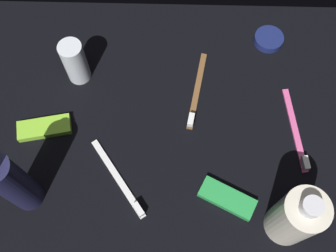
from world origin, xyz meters
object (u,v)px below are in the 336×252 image
Objects in this scene: lotion_bottle at (13,183)px; cream_tin_left at (269,39)px; deodorant_stick at (75,62)px; toothbrush_white at (121,182)px; snack_bar_lime at (44,130)px; toothbrush_pink at (297,134)px; snack_bar_green at (227,198)px; bodywash_bottle at (296,217)px; toothbrush_brown at (196,94)px.

cream_tin_left is (-46.95, -35.83, -8.37)cm from lotion_bottle.
deodorant_stick is 41.84cm from cream_tin_left.
toothbrush_white is 18.96cm from snack_bar_lime.
toothbrush_white is 35.70cm from toothbrush_pink.
toothbrush_pink is 49.99cm from snack_bar_lime.
lotion_bottle is 15.73cm from snack_bar_lime.
snack_bar_green is 1.00× the size of snack_bar_lime.
lotion_bottle is at bearing -5.00° from bodywash_bottle.
deodorant_stick is 0.58× the size of toothbrush_brown.
snack_bar_lime is 51.32cm from cream_tin_left.
lotion_bottle is at bearing 74.52° from snack_bar_lime.
snack_bar_lime is (-0.87, -13.23, -8.46)cm from lotion_bottle.
bodywash_bottle is 1.07× the size of toothbrush_white.
bodywash_bottle is 31.30cm from toothbrush_brown.
toothbrush_white is 1.48× the size of snack_bar_green.
toothbrush_pink is (-50.85, -13.64, -8.60)cm from lotion_bottle.
deodorant_stick reaches higher than toothbrush_brown.
snack_bar_green is (14.17, 13.30, 0.14)cm from toothbrush_pink.
toothbrush_brown is 21.50cm from toothbrush_pink.
snack_bar_lime is at bearing 26.12° from cream_tin_left.
toothbrush_pink is (-34.06, -10.70, 0.00)cm from toothbrush_white.
snack_bar_green is at bearing -23.48° from bodywash_bottle.
toothbrush_brown is 31.44cm from snack_bar_lime.
lotion_bottle reaches higher than bodywash_bottle.
bodywash_bottle reaches higher than snack_bar_green.
lotion_bottle is 53.35cm from toothbrush_pink.
toothbrush_pink is at bearing 99.98° from cream_tin_left.
cream_tin_left is at bearing -166.66° from deodorant_stick.
bodywash_bottle is 40.45cm from cream_tin_left.
deodorant_stick reaches higher than cream_tin_left.
toothbrush_white is at bearing 47.47° from cream_tin_left.
toothbrush_brown is 23.83cm from toothbrush_white.
snack_bar_green is 38.06cm from snack_bar_lime.
toothbrush_pink reaches higher than cream_tin_left.
toothbrush_brown is (-24.59, 4.19, -4.62)cm from deodorant_stick.
toothbrush_brown is 21.05cm from cream_tin_left.
toothbrush_brown is at bearing -175.47° from snack_bar_lime.
deodorant_stick is 40.04cm from snack_bar_green.
toothbrush_pink is 19.43cm from snack_bar_green.
toothbrush_pink is 22.52cm from cream_tin_left.
cream_tin_left is at bearing -132.53° from toothbrush_white.
deodorant_stick reaches higher than snack_bar_green.
lotion_bottle is 1.35× the size of toothbrush_white.
cream_tin_left is (-15.90, -13.79, 0.23)cm from toothbrush_brown.
bodywash_bottle is at bearing 166.83° from toothbrush_white.
toothbrush_pink is at bearing 164.18° from deodorant_stick.
snack_bar_green is at bearing 43.19° from toothbrush_pink.
lotion_bottle is 1.26× the size of bodywash_bottle.
snack_bar_green is at bearing 104.55° from toothbrush_brown.
toothbrush_white is (14.26, 19.09, 0.00)cm from toothbrush_brown.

